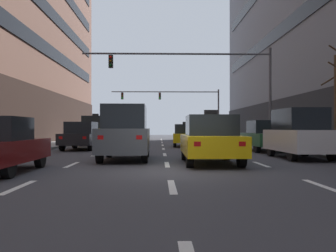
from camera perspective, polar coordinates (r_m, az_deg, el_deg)
The scene contains 35 objects.
ground_plane at distance 11.35m, azimuth 0.07°, elevation -6.83°, with size 120.00×120.00×0.00m, color #38383D.
lane_stripe_l1_s3 at distance 8.91m, azimuth -21.63°, elevation -8.58°, with size 0.16×2.00×0.01m, color silver.
lane_stripe_l1_s4 at distance 13.68m, azimuth -14.34°, elevation -5.69°, with size 0.16×2.00×0.01m, color silver.
lane_stripe_l1_s5 at distance 18.57m, azimuth -10.88°, elevation -4.27°, with size 0.16×2.00×0.01m, color silver.
lane_stripe_l1_s6 at distance 23.51m, azimuth -8.87°, elevation -3.44°, with size 0.16×2.00×0.01m, color silver.
lane_stripe_l1_s7 at distance 28.47m, azimuth -7.57°, elevation -2.90°, with size 0.16×2.00×0.01m, color silver.
lane_stripe_l1_s8 at distance 33.44m, azimuth -6.65°, elevation -2.51°, with size 0.16×2.00×0.01m, color silver.
lane_stripe_l1_s9 at distance 38.42m, azimuth -5.97°, elevation -2.23°, with size 0.16×2.00×0.01m, color silver.
lane_stripe_l1_s10 at distance 43.40m, azimuth -5.44°, elevation -2.01°, with size 0.16×2.00×0.01m, color silver.
lane_stripe_l2_s3 at distance 8.38m, azimuth 0.62°, elevation -9.13°, with size 0.16×2.00×0.01m, color silver.
lane_stripe_l2_s4 at distance 13.34m, azimuth -0.15°, elevation -5.84°, with size 0.16×2.00×0.01m, color silver.
lane_stripe_l2_s5 at distance 18.32m, azimuth -0.50°, elevation -4.33°, with size 0.16×2.00×0.01m, color silver.
lane_stripe_l2_s6 at distance 23.31m, azimuth -0.70°, elevation -3.47°, with size 0.16×2.00×0.01m, color silver.
lane_stripe_l2_s7 at distance 28.31m, azimuth -0.82°, elevation -2.91°, with size 0.16×2.00×0.01m, color silver.
lane_stripe_l2_s8 at distance 33.30m, azimuth -0.91°, elevation -2.52°, with size 0.16×2.00×0.01m, color silver.
lane_stripe_l2_s9 at distance 38.30m, azimuth -0.98°, elevation -2.24°, with size 0.16×2.00×0.01m, color silver.
lane_stripe_l2_s10 at distance 43.30m, azimuth -1.03°, elevation -2.01°, with size 0.16×2.00×0.01m, color silver.
lane_stripe_l3_s3 at distance 9.13m, azimuth 22.30°, elevation -8.38°, with size 0.16×2.00×0.01m, color silver.
lane_stripe_l3_s4 at distance 13.82m, azimuth 13.89°, elevation -5.64°, with size 0.16×2.00×0.01m, color silver.
lane_stripe_l3_s5 at distance 18.68m, azimuth 9.83°, elevation -4.25°, with size 0.16×2.00×0.01m, color silver.
lane_stripe_l3_s6 at distance 23.59m, azimuth 7.45°, elevation -3.43°, with size 0.16×2.00×0.01m, color silver.
lane_stripe_l3_s7 at distance 28.54m, azimuth 5.90°, elevation -2.89°, with size 0.16×2.00×0.01m, color silver.
lane_stripe_l3_s8 at distance 33.50m, azimuth 4.81°, elevation -2.51°, with size 0.16×2.00×0.01m, color silver.
lane_stripe_l3_s9 at distance 38.47m, azimuth 4.00°, elevation -2.23°, with size 0.16×2.00×0.01m, color silver.
lane_stripe_l3_s10 at distance 43.45m, azimuth 3.38°, elevation -2.01°, with size 0.16×2.00×0.01m, color silver.
taxi_driving_0 at distance 13.75m, azimuth 6.42°, elevation -2.09°, with size 1.99×4.68×1.94m.
car_driving_2 at distance 23.09m, azimuth -12.89°, elevation -1.48°, with size 2.00×4.48×1.66m.
taxi_driving_3 at distance 26.36m, azimuth 2.67°, elevation -1.45°, with size 1.90×4.21×1.72m.
taxi_driving_4 at distance 29.00m, azimuth -10.92°, elevation -0.70°, with size 1.94×4.54×2.37m.
car_driving_5 at distance 15.33m, azimuth -6.49°, elevation -1.04°, with size 1.93×4.55×2.20m.
taxi_driving_6 at distance 40.17m, azimuth -8.04°, elevation -0.97°, with size 2.01×4.52×1.86m.
car_parked_2 at distance 16.81m, azimuth 19.20°, elevation -1.13°, with size 1.86×4.36×2.10m.
car_parked_3 at distance 21.68m, azimuth 14.44°, elevation -1.49°, with size 2.03×4.60×1.71m.
traffic_signal_0 at distance 25.14m, azimuth 6.29°, elevation 7.74°, with size 12.45×0.35×6.47m.
traffic_signal_1 at distance 46.37m, azimuth 1.55°, elevation 3.82°, with size 13.24×0.34×5.91m.
Camera 1 is at (-0.29, -11.28, 1.29)m, focal length 40.27 mm.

